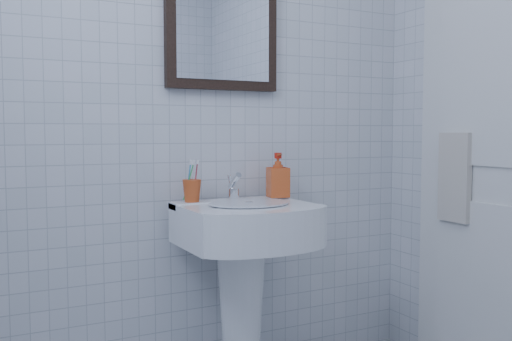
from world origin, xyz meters
TOP-DOWN VIEW (x-y plane):
  - wall_back at (0.00, 1.20)m, footprint 2.20×0.02m
  - washbasin at (0.16, 0.98)m, footprint 0.51×0.38m
  - faucet at (0.16, 1.08)m, footprint 0.05×0.10m
  - toothbrush_cup at (-0.01, 1.10)m, footprint 0.10×0.10m
  - soap_dispenser at (0.38, 1.09)m, footprint 0.10×0.10m
  - wall_mirror at (0.16, 1.18)m, footprint 0.50×0.04m
  - bathroom_door at (1.08, 0.55)m, footprint 0.04×0.80m
  - towel_ring at (1.06, 0.73)m, footprint 0.01×0.18m
  - hand_towel at (1.04, 0.73)m, footprint 0.03×0.16m

SIDE VIEW (x-z plane):
  - washbasin at x=0.16m, z-range 0.14..0.93m
  - toothbrush_cup at x=-0.01m, z-range 0.78..0.87m
  - faucet at x=0.16m, z-range 0.77..0.89m
  - hand_towel at x=1.04m, z-range 0.68..1.06m
  - soap_dispenser at x=0.38m, z-range 0.78..0.97m
  - bathroom_door at x=1.08m, z-range 0.00..2.00m
  - towel_ring at x=1.06m, z-range 0.96..1.14m
  - wall_back at x=0.00m, z-range 0.00..2.50m
  - wall_mirror at x=0.16m, z-range 1.24..1.86m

